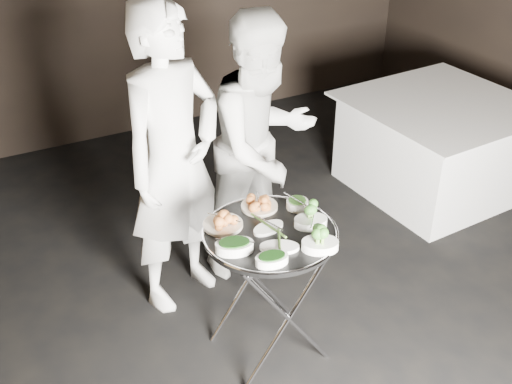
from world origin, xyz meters
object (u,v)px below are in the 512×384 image
waiter_right (263,145)px  dining_table (437,146)px  tray_stand (269,287)px  waiter_left (174,162)px  serving_tray (270,233)px

waiter_right → dining_table: size_ratio=1.32×
tray_stand → dining_table: 2.23m
tray_stand → waiter_left: waiter_left is taller
waiter_right → tray_stand: bearing=-129.1°
serving_tray → waiter_left: waiter_left is taller
dining_table → tray_stand: bearing=-154.6°
waiter_left → tray_stand: bearing=-93.5°
waiter_right → dining_table: waiter_right is taller
serving_tray → dining_table: bearing=25.4°
serving_tray → dining_table: size_ratio=0.54×
waiter_left → waiter_right: bearing=-14.3°
tray_stand → waiter_right: bearing=63.8°
tray_stand → waiter_right: waiter_right is taller
serving_tray → waiter_right: (0.38, 0.78, 0.05)m
serving_tray → waiter_left: size_ratio=0.37×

